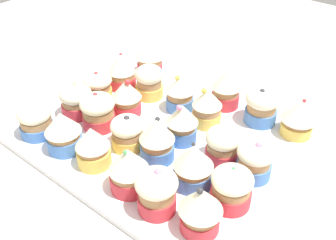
# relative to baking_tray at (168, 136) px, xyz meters

# --- Properties ---
(ground_plane) EXTENTS (1.80, 1.80, 0.03)m
(ground_plane) POSITION_rel_baking_tray_xyz_m (0.00, 0.00, -0.02)
(ground_plane) COLOR beige
(baking_tray) EXTENTS (0.48, 0.41, 0.01)m
(baking_tray) POSITION_rel_baking_tray_xyz_m (0.00, 0.00, 0.00)
(baking_tray) COLOR silver
(baking_tray) RESTS_ON ground_plane
(cupcake_0) EXTENTS (0.06, 0.06, 0.06)m
(cupcake_0) POSITION_rel_baking_tray_xyz_m (-0.18, -0.15, 0.04)
(cupcake_0) COLOR #477AC6
(cupcake_0) RESTS_ON baking_tray
(cupcake_1) EXTENTS (0.06, 0.06, 0.08)m
(cupcake_1) POSITION_rel_baking_tray_xyz_m (-0.11, -0.15, 0.04)
(cupcake_1) COLOR #477AC6
(cupcake_1) RESTS_ON baking_tray
(cupcake_2) EXTENTS (0.06, 0.06, 0.07)m
(cupcake_2) POSITION_rel_baking_tray_xyz_m (-0.04, -0.14, 0.04)
(cupcake_2) COLOR #EFC651
(cupcake_2) RESTS_ON baking_tray
(cupcake_3) EXTENTS (0.06, 0.06, 0.08)m
(cupcake_3) POSITION_rel_baking_tray_xyz_m (0.04, -0.14, 0.04)
(cupcake_3) COLOR #D1333D
(cupcake_3) RESTS_ON baking_tray
(cupcake_4) EXTENTS (0.06, 0.06, 0.08)m
(cupcake_4) POSITION_rel_baking_tray_xyz_m (0.10, -0.15, 0.04)
(cupcake_4) COLOR #D1333D
(cupcake_4) RESTS_ON baking_tray
(cupcake_5) EXTENTS (0.06, 0.06, 0.08)m
(cupcake_5) POSITION_rel_baking_tray_xyz_m (0.17, -0.14, 0.05)
(cupcake_5) COLOR #D1333D
(cupcake_5) RESTS_ON baking_tray
(cupcake_6) EXTENTS (0.06, 0.06, 0.07)m
(cupcake_6) POSITION_rel_baking_tray_xyz_m (-0.18, -0.06, 0.04)
(cupcake_6) COLOR #D1333D
(cupcake_6) RESTS_ON baking_tray
(cupcake_7) EXTENTS (0.06, 0.06, 0.07)m
(cupcake_7) POSITION_rel_baking_tray_xyz_m (-0.11, -0.07, 0.04)
(cupcake_7) COLOR #D1333D
(cupcake_7) RESTS_ON baking_tray
(cupcake_8) EXTENTS (0.06, 0.06, 0.07)m
(cupcake_8) POSITION_rel_baking_tray_xyz_m (-0.03, -0.07, 0.04)
(cupcake_8) COLOR #EFC651
(cupcake_8) RESTS_ON baking_tray
(cupcake_9) EXTENTS (0.06, 0.06, 0.08)m
(cupcake_9) POSITION_rel_baking_tray_xyz_m (0.03, -0.06, 0.05)
(cupcake_9) COLOR #477AC6
(cupcake_9) RESTS_ON baking_tray
(cupcake_10) EXTENTS (0.06, 0.06, 0.08)m
(cupcake_10) POSITION_rel_baking_tray_xyz_m (0.11, -0.07, 0.04)
(cupcake_10) COLOR #477AC6
(cupcake_10) RESTS_ON baking_tray
(cupcake_11) EXTENTS (0.06, 0.06, 0.07)m
(cupcake_11) POSITION_rel_baking_tray_xyz_m (0.18, -0.07, 0.04)
(cupcake_11) COLOR #D1333D
(cupcake_11) RESTS_ON baking_tray
(cupcake_12) EXTENTS (0.06, 0.06, 0.06)m
(cupcake_12) POSITION_rel_baking_tray_xyz_m (-0.18, 0.00, 0.04)
(cupcake_12) COLOR #EFC651
(cupcake_12) RESTS_ON baking_tray
(cupcake_13) EXTENTS (0.06, 0.06, 0.08)m
(cupcake_13) POSITION_rel_baking_tray_xyz_m (-0.10, 0.00, 0.04)
(cupcake_13) COLOR #D1333D
(cupcake_13) RESTS_ON baking_tray
(cupcake_14) EXTENTS (0.06, 0.06, 0.08)m
(cupcake_14) POSITION_rel_baking_tray_xyz_m (0.03, -0.00, 0.05)
(cupcake_14) COLOR #477AC6
(cupcake_14) RESTS_ON baking_tray
(cupcake_15) EXTENTS (0.06, 0.06, 0.07)m
(cupcake_15) POSITION_rel_baking_tray_xyz_m (0.12, 0.00, 0.04)
(cupcake_15) COLOR #D1333D
(cupcake_15) RESTS_ON baking_tray
(cupcake_16) EXTENTS (0.06, 0.06, 0.07)m
(cupcake_16) POSITION_rel_baking_tray_xyz_m (0.18, 0.00, 0.04)
(cupcake_16) COLOR #477AC6
(cupcake_16) RESTS_ON baking_tray
(cupcake_17) EXTENTS (0.06, 0.06, 0.08)m
(cupcake_17) POSITION_rel_baking_tray_xyz_m (-0.18, 0.07, 0.04)
(cupcake_17) COLOR #D1333D
(cupcake_17) RESTS_ON baking_tray
(cupcake_18) EXTENTS (0.06, 0.06, 0.07)m
(cupcake_18) POSITION_rel_baking_tray_xyz_m (-0.11, 0.08, 0.04)
(cupcake_18) COLOR #EFC651
(cupcake_18) RESTS_ON baking_tray
(cupcake_19) EXTENTS (0.06, 0.06, 0.08)m
(cupcake_19) POSITION_rel_baking_tray_xyz_m (-0.03, 0.08, 0.04)
(cupcake_19) COLOR #477AC6
(cupcake_19) RESTS_ON baking_tray
(cupcake_20) EXTENTS (0.06, 0.06, 0.08)m
(cupcake_20) POSITION_rel_baking_tray_xyz_m (0.04, 0.07, 0.04)
(cupcake_20) COLOR #EFC651
(cupcake_20) RESTS_ON baking_tray
(cupcake_21) EXTENTS (0.06, 0.06, 0.07)m
(cupcake_21) POSITION_rel_baking_tray_xyz_m (-0.18, 0.15, 0.04)
(cupcake_21) COLOR #D1333D
(cupcake_21) RESTS_ON baking_tray
(cupcake_22) EXTENTS (0.06, 0.06, 0.08)m
(cupcake_22) POSITION_rel_baking_tray_xyz_m (0.03, 0.14, 0.05)
(cupcake_22) COLOR #D1333D
(cupcake_22) RESTS_ON baking_tray
(cupcake_23) EXTENTS (0.06, 0.06, 0.07)m
(cupcake_23) POSITION_rel_baking_tray_xyz_m (0.11, 0.14, 0.04)
(cupcake_23) COLOR #477AC6
(cupcake_23) RESTS_ON baking_tray
(cupcake_24) EXTENTS (0.06, 0.06, 0.07)m
(cupcake_24) POSITION_rel_baking_tray_xyz_m (0.18, 0.15, 0.04)
(cupcake_24) COLOR #EFC651
(cupcake_24) RESTS_ON baking_tray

